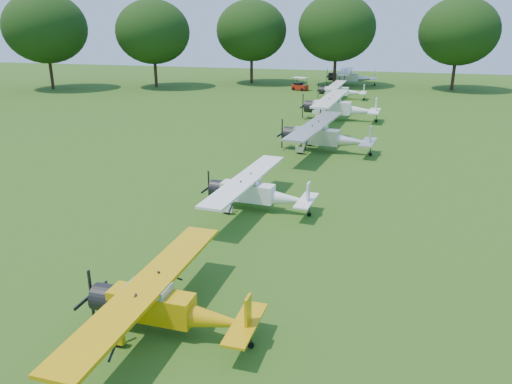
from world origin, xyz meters
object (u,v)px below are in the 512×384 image
aircraft_7 (350,76)px  golf_cart (300,86)px  aircraft_3 (256,190)px  aircraft_2 (164,303)px  aircraft_4 (324,134)px  aircraft_5 (338,106)px  aircraft_6 (340,90)px

aircraft_7 → golf_cart: bearing=-130.7°
aircraft_3 → golf_cart: 46.25m
aircraft_2 → aircraft_4: size_ratio=0.80×
aircraft_5 → aircraft_4: bearing=-85.4°
golf_cart → aircraft_6: bearing=-24.2°
aircraft_3 → aircraft_6: (0.30, 39.39, 0.04)m
aircraft_2 → aircraft_3: bearing=91.8°
golf_cart → aircraft_4: bearing=-54.8°
aircraft_2 → aircraft_5: (1.44, 36.54, 0.35)m
aircraft_2 → aircraft_5: size_ratio=0.75×
aircraft_2 → aircraft_7: (0.27, 64.61, 0.32)m
aircraft_4 → aircraft_7: size_ratio=0.95×
aircraft_2 → aircraft_6: (0.27, 50.48, 0.06)m
aircraft_4 → aircraft_6: aircraft_4 is taller
aircraft_7 → golf_cart: 9.88m
aircraft_5 → aircraft_7: 28.10m
aircraft_2 → golf_cart: aircraft_2 is taller
aircraft_4 → aircraft_7: 40.70m
aircraft_3 → golf_cart: (-5.91, 45.87, -0.47)m
aircraft_4 → golf_cart: aircraft_4 is taller
aircraft_2 → aircraft_7: bearing=91.5°
aircraft_6 → aircraft_5: bearing=-83.0°
aircraft_2 → aircraft_7: size_ratio=0.76×
aircraft_6 → golf_cart: 8.99m
aircraft_2 → aircraft_4: aircraft_4 is taller
aircraft_2 → aircraft_4: (1.74, 23.94, 0.25)m
aircraft_6 → golf_cart: (-6.20, 6.49, -0.51)m
aircraft_5 → aircraft_6: 14.00m
aircraft_2 → golf_cart: bearing=97.6°
aircraft_6 → aircraft_7: aircraft_7 is taller
aircraft_4 → golf_cart: size_ratio=4.81×
aircraft_4 → golf_cart: bearing=109.8°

